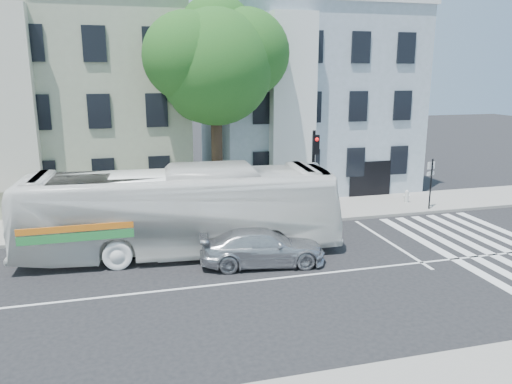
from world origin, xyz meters
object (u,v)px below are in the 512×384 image
object	(u,v)px
bus	(181,211)
sedan	(262,247)
traffic_signal	(314,165)
fire_hydrant	(407,196)

from	to	relation	value
bus	sedan	size ratio (longest dim) A/B	2.65
bus	traffic_signal	bearing A→B (deg)	-66.35
bus	sedan	xyz separation A→B (m)	(2.87, -2.04, -1.09)
sedan	traffic_signal	size ratio (longest dim) A/B	1.06
sedan	traffic_signal	distance (m)	6.27
bus	traffic_signal	distance (m)	7.19
bus	traffic_signal	xyz separation A→B (m)	(6.68, 2.39, 1.18)
traffic_signal	fire_hydrant	distance (m)	7.18
traffic_signal	fire_hydrant	world-z (taller)	traffic_signal
bus	fire_hydrant	xyz separation A→B (m)	(13.10, 4.43, -1.28)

